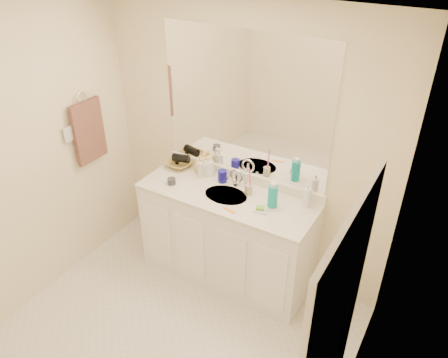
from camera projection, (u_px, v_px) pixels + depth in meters
floor at (159, 354)px, 3.33m from camera, size 2.60×2.60×0.00m
ceiling at (120, 29)px, 2.08m from camera, size 2.60×2.60×0.02m
wall_back at (244, 146)px, 3.66m from camera, size 2.60×0.02×2.40m
wall_left at (9, 174)px, 3.27m from camera, size 0.02×2.60×2.40m
wall_right at (350, 312)px, 2.13m from camera, size 0.02×2.60×2.40m
vanity_cabinet at (227, 237)px, 3.86m from camera, size 1.50×0.55×0.85m
countertop at (227, 195)px, 3.63m from camera, size 1.52×0.57×0.03m
backsplash at (242, 176)px, 3.79m from camera, size 1.52×0.03×0.08m
sink_basin at (226, 196)px, 3.61m from camera, size 0.37×0.37×0.02m
faucet at (237, 180)px, 3.71m from camera, size 0.02×0.02×0.11m
mirror at (245, 106)px, 3.46m from camera, size 1.48×0.01×1.20m
blue_mug at (222, 176)px, 3.76m from camera, size 0.08×0.08×0.11m
tan_cup at (248, 190)px, 3.60m from camera, size 0.08×0.08×0.08m
toothbrush at (250, 179)px, 3.54m from camera, size 0.02×0.04×0.22m
mouthwash_bottle at (273, 196)px, 3.42m from camera, size 0.10×0.10×0.18m
clear_pump_bottle at (307, 197)px, 3.44m from camera, size 0.08×0.08×0.16m
soap_dish at (260, 210)px, 3.41m from camera, size 0.12×0.11×0.01m
green_soap at (260, 208)px, 3.40m from camera, size 0.08×0.07×0.02m
orange_comb at (229, 210)px, 3.41m from camera, size 0.12×0.05×0.00m
dark_jar at (172, 181)px, 3.74m from camera, size 0.10×0.10×0.05m
extra_white_bottle at (201, 170)px, 3.81m from camera, size 0.06×0.06×0.15m
soap_bottle_white at (210, 166)px, 3.83m from camera, size 0.09×0.09×0.19m
soap_bottle_cream at (204, 167)px, 3.84m from camera, size 0.09×0.09×0.17m
soap_bottle_yellow at (201, 164)px, 3.90m from camera, size 0.15×0.15×0.15m
wicker_basket at (180, 163)px, 4.00m from camera, size 0.26×0.26×0.06m
hair_dryer at (181, 158)px, 3.96m from camera, size 0.17×0.11×0.08m
towel_ring at (81, 98)px, 3.64m from camera, size 0.01×0.11×0.11m
hand_towel at (89, 131)px, 3.79m from camera, size 0.04×0.32×0.55m
switch_plate at (68, 134)px, 3.63m from camera, size 0.01×0.08×0.13m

